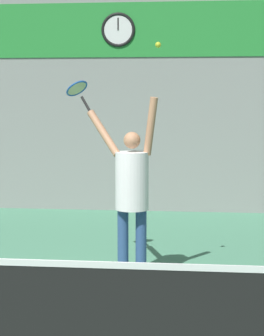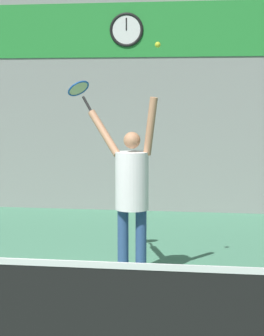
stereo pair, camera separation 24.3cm
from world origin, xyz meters
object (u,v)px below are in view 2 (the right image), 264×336
at_px(tennis_player, 132,188).
at_px(tennis_ball, 158,45).
at_px(scoreboard_clock, 126,30).
at_px(tennis_racket, 79,90).

bearing_deg(tennis_player, tennis_ball, -19.20).
bearing_deg(tennis_ball, scoreboard_clock, 102.86).
bearing_deg(tennis_racket, tennis_ball, -27.37).
height_order(tennis_player, tennis_racket, tennis_racket).
bearing_deg(tennis_racket, tennis_player, -30.60).
bearing_deg(tennis_ball, tennis_player, 160.80).
xyz_separation_m(scoreboard_clock, tennis_racket, (0.01, -3.97, -1.15)).
height_order(tennis_player, tennis_ball, tennis_ball).
bearing_deg(scoreboard_clock, tennis_player, -80.72).
bearing_deg(tennis_racket, scoreboard_clock, 90.10).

